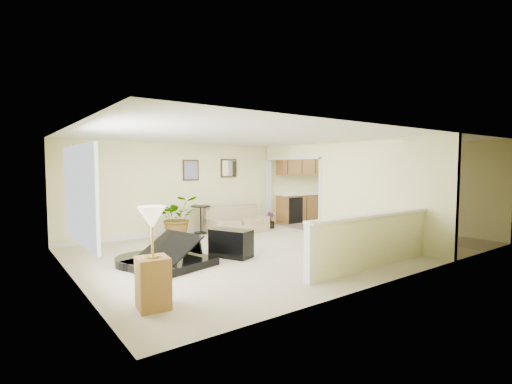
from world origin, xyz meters
TOP-DOWN VIEW (x-y plane):
  - floor at (0.00, 0.00)m, footprint 9.00×9.00m
  - back_wall at (0.00, 3.00)m, footprint 9.00×0.04m
  - front_wall at (0.00, -3.00)m, footprint 9.00×0.04m
  - left_wall at (-4.50, 0.00)m, footprint 0.04×6.00m
  - right_wall at (4.50, 0.00)m, footprint 0.04×6.00m
  - ceiling at (0.00, 0.00)m, footprint 9.00×6.00m
  - kitchen_vinyl at (3.15, 0.00)m, footprint 2.70×6.00m
  - interior_partition at (1.80, 0.25)m, footprint 0.18×5.99m
  - pony_half_wall at (0.08, -2.30)m, footprint 3.42×0.22m
  - left_window at (-4.49, -0.50)m, footprint 0.05×2.15m
  - wall_art_left at (-0.95, 2.97)m, footprint 0.48×0.04m
  - wall_mirror at (0.30, 2.97)m, footprint 0.55×0.04m
  - kitchen_cabinets at (3.19, 2.73)m, footprint 2.36×0.65m
  - piano at (-2.93, 0.05)m, footprint 1.85×1.86m
  - piano_bench at (-1.58, -0.10)m, footprint 0.74×0.95m
  - loveseat at (0.11, 2.32)m, footprint 1.73×1.07m
  - accent_table at (-0.82, 2.65)m, footprint 0.53×0.53m
  - palm_plant at (-1.63, 2.37)m, footprint 1.13×1.02m
  - small_plant at (1.28, 2.19)m, footprint 0.30×0.30m
  - lamp_stand at (-3.89, -1.83)m, footprint 0.44×0.44m

SIDE VIEW (x-z plane):
  - floor at x=0.00m, z-range 0.00..0.00m
  - kitchen_vinyl at x=3.15m, z-range 0.00..0.01m
  - small_plant at x=1.28m, z-range -0.04..0.45m
  - piano_bench at x=-1.58m, z-range 0.00..0.57m
  - loveseat at x=0.11m, z-range -0.11..0.83m
  - accent_table at x=-0.82m, z-range 0.11..0.88m
  - pony_half_wall at x=0.08m, z-range 0.02..1.02m
  - palm_plant at x=-1.63m, z-range -0.01..1.10m
  - piano at x=-2.93m, z-range -0.11..1.20m
  - lamp_stand at x=-3.89m, z-range -0.10..1.24m
  - kitchen_cabinets at x=3.19m, z-range -0.29..2.03m
  - interior_partition at x=1.80m, z-range -0.03..2.47m
  - back_wall at x=0.00m, z-range 0.00..2.50m
  - front_wall at x=0.00m, z-range 0.00..2.50m
  - left_wall at x=-4.50m, z-range 0.00..2.50m
  - right_wall at x=4.50m, z-range 0.00..2.50m
  - left_window at x=-4.49m, z-range 0.73..2.17m
  - wall_art_left at x=-0.95m, z-range 1.46..2.04m
  - wall_mirror at x=0.30m, z-range 1.52..2.08m
  - ceiling at x=0.00m, z-range 2.48..2.52m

